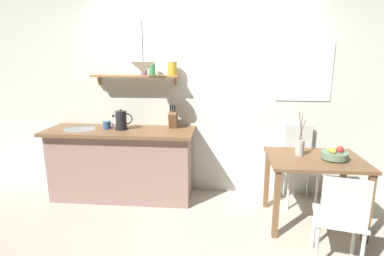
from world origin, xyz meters
TOP-DOWN VIEW (x-y plane):
  - ground_plane at (0.00, 0.00)m, footprint 14.00×14.00m
  - back_wall at (0.20, 0.65)m, footprint 6.80×0.11m
  - kitchen_counter at (-1.00, 0.32)m, footprint 1.83×0.63m
  - wall_shelf at (-0.69, 0.49)m, footprint 1.09×0.20m
  - dining_table at (1.23, -0.11)m, footprint 0.97×0.74m
  - dining_chair_near at (1.24, -0.85)m, footprint 0.47×0.46m
  - dining_chair_far at (1.21, 0.42)m, footprint 0.38×0.41m
  - fruit_bowl at (1.41, -0.14)m, footprint 0.26×0.26m
  - twig_vase at (1.08, -0.03)m, footprint 0.09×0.09m
  - electric_kettle at (-0.97, 0.31)m, footprint 0.25×0.16m
  - knife_block at (-0.36, 0.45)m, footprint 0.10×0.19m
  - coffee_mug_by_sink at (-1.16, 0.32)m, footprint 0.14×0.09m
  - pendant_lamp at (-0.64, 0.18)m, footprint 0.29×0.29m

SIDE VIEW (x-z plane):
  - ground_plane at x=0.00m, z-range 0.00..0.00m
  - kitchen_counter at x=-1.00m, z-range 0.01..0.91m
  - dining_chair_near at x=1.24m, z-range 0.05..0.91m
  - dining_chair_far at x=1.21m, z-range 0.05..1.00m
  - dining_table at x=1.23m, z-range 0.25..0.99m
  - fruit_bowl at x=1.41m, z-range 0.73..0.87m
  - twig_vase at x=1.08m, z-range 0.60..1.07m
  - coffee_mug_by_sink at x=-1.16m, z-range 0.90..0.99m
  - electric_kettle at x=-0.97m, z-range 0.89..1.14m
  - knife_block at x=-0.36m, z-range 0.87..1.16m
  - back_wall at x=0.20m, z-range 0.00..2.70m
  - wall_shelf at x=-0.69m, z-range 1.43..1.73m
  - pendant_lamp at x=-0.64m, z-range 1.38..1.94m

